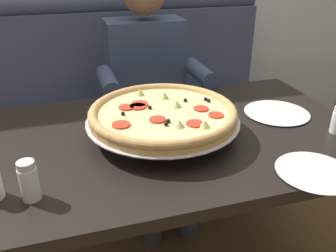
{
  "coord_description": "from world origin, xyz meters",
  "views": [
    {
      "loc": [
        -0.35,
        -1.07,
        1.33
      ],
      "look_at": [
        -0.03,
        0.01,
        0.77
      ],
      "focal_mm": 37.65,
      "sensor_mm": 36.0,
      "label": 1
    }
  ],
  "objects_px": {
    "shaker_parmesan": "(29,183)",
    "plate_near_left": "(315,170)",
    "booth_bench": "(132,118)",
    "pizza": "(163,113)",
    "diner_main": "(150,84)",
    "patio_chair": "(242,41)",
    "plate_near_right": "(277,111)",
    "dining_table": "(176,153)"
  },
  "relations": [
    {
      "from": "shaker_parmesan",
      "to": "plate_near_left",
      "type": "height_order",
      "value": "shaker_parmesan"
    },
    {
      "from": "booth_bench",
      "to": "pizza",
      "type": "xyz_separation_m",
      "value": [
        -0.05,
        -0.89,
        0.43
      ]
    },
    {
      "from": "diner_main",
      "to": "patio_chair",
      "type": "relative_size",
      "value": 1.48
    },
    {
      "from": "pizza",
      "to": "patio_chair",
      "type": "relative_size",
      "value": 0.62
    },
    {
      "from": "booth_bench",
      "to": "plate_near_left",
      "type": "height_order",
      "value": "booth_bench"
    },
    {
      "from": "plate_near_left",
      "to": "diner_main",
      "type": "bearing_deg",
      "value": 104.23
    },
    {
      "from": "shaker_parmesan",
      "to": "plate_near_right",
      "type": "distance_m",
      "value": 0.96
    },
    {
      "from": "diner_main",
      "to": "patio_chair",
      "type": "height_order",
      "value": "diner_main"
    },
    {
      "from": "booth_bench",
      "to": "pizza",
      "type": "relative_size",
      "value": 3.34
    },
    {
      "from": "diner_main",
      "to": "plate_near_left",
      "type": "distance_m",
      "value": 1.02
    },
    {
      "from": "booth_bench",
      "to": "shaker_parmesan",
      "type": "relative_size",
      "value": 15.8
    },
    {
      "from": "booth_bench",
      "to": "diner_main",
      "type": "distance_m",
      "value": 0.41
    },
    {
      "from": "dining_table",
      "to": "shaker_parmesan",
      "type": "distance_m",
      "value": 0.56
    },
    {
      "from": "booth_bench",
      "to": "diner_main",
      "type": "xyz_separation_m",
      "value": [
        0.06,
        -0.27,
        0.31
      ]
    },
    {
      "from": "shaker_parmesan",
      "to": "plate_near_left",
      "type": "distance_m",
      "value": 0.8
    },
    {
      "from": "shaker_parmesan",
      "to": "pizza",
      "type": "bearing_deg",
      "value": 30.63
    },
    {
      "from": "booth_bench",
      "to": "plate_near_left",
      "type": "xyz_separation_m",
      "value": [
        0.31,
        -1.25,
        0.36
      ]
    },
    {
      "from": "dining_table",
      "to": "diner_main",
      "type": "distance_m",
      "value": 0.63
    },
    {
      "from": "pizza",
      "to": "plate_near_right",
      "type": "xyz_separation_m",
      "value": [
        0.49,
        0.04,
        -0.07
      ]
    },
    {
      "from": "plate_near_right",
      "to": "dining_table",
      "type": "bearing_deg",
      "value": -174.49
    },
    {
      "from": "pizza",
      "to": "plate_near_left",
      "type": "xyz_separation_m",
      "value": [
        0.36,
        -0.37,
        -0.07
      ]
    },
    {
      "from": "plate_near_right",
      "to": "pizza",
      "type": "bearing_deg",
      "value": -175.42
    },
    {
      "from": "pizza",
      "to": "dining_table",
      "type": "bearing_deg",
      "value": -3.78
    },
    {
      "from": "diner_main",
      "to": "plate_near_right",
      "type": "distance_m",
      "value": 0.7
    },
    {
      "from": "booth_bench",
      "to": "shaker_parmesan",
      "type": "distance_m",
      "value": 1.3
    },
    {
      "from": "dining_table",
      "to": "patio_chair",
      "type": "height_order",
      "value": "patio_chair"
    },
    {
      "from": "dining_table",
      "to": "plate_near_right",
      "type": "relative_size",
      "value": 5.29
    },
    {
      "from": "plate_near_left",
      "to": "dining_table",
      "type": "bearing_deg",
      "value": 130.55
    },
    {
      "from": "shaker_parmesan",
      "to": "booth_bench",
      "type": "bearing_deg",
      "value": 67.33
    },
    {
      "from": "dining_table",
      "to": "diner_main",
      "type": "bearing_deg",
      "value": 84.55
    },
    {
      "from": "plate_near_right",
      "to": "patio_chair",
      "type": "bearing_deg",
      "value": 65.63
    },
    {
      "from": "diner_main",
      "to": "patio_chair",
      "type": "bearing_deg",
      "value": 48.39
    },
    {
      "from": "plate_near_left",
      "to": "booth_bench",
      "type": "bearing_deg",
      "value": 103.89
    },
    {
      "from": "dining_table",
      "to": "plate_near_right",
      "type": "height_order",
      "value": "plate_near_right"
    },
    {
      "from": "plate_near_left",
      "to": "shaker_parmesan",
      "type": "bearing_deg",
      "value": 171.9
    },
    {
      "from": "shaker_parmesan",
      "to": "plate_near_right",
      "type": "bearing_deg",
      "value": 17.76
    },
    {
      "from": "pizza",
      "to": "plate_near_left",
      "type": "relative_size",
      "value": 2.34
    },
    {
      "from": "pizza",
      "to": "plate_near_right",
      "type": "bearing_deg",
      "value": 4.58
    },
    {
      "from": "diner_main",
      "to": "plate_near_right",
      "type": "xyz_separation_m",
      "value": [
        0.38,
        -0.58,
        0.04
      ]
    },
    {
      "from": "pizza",
      "to": "plate_near_left",
      "type": "bearing_deg",
      "value": -45.55
    },
    {
      "from": "dining_table",
      "to": "pizza",
      "type": "xyz_separation_m",
      "value": [
        -0.05,
        0.0,
        0.17
      ]
    },
    {
      "from": "diner_main",
      "to": "dining_table",
      "type": "bearing_deg",
      "value": -95.45
    }
  ]
}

